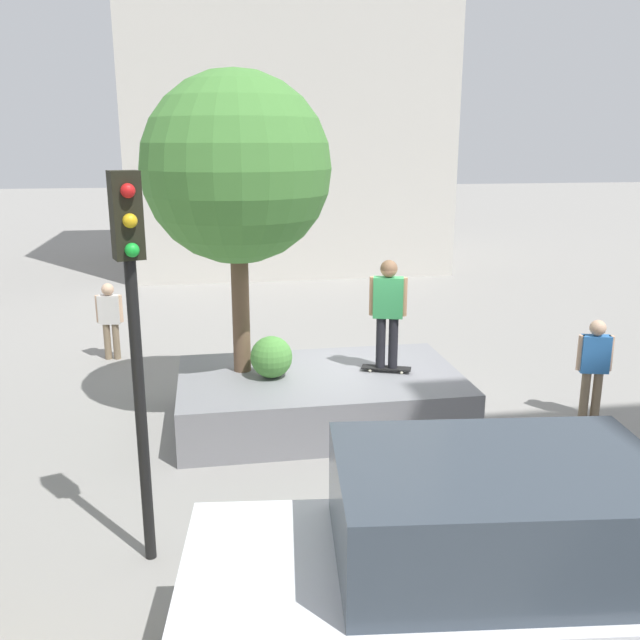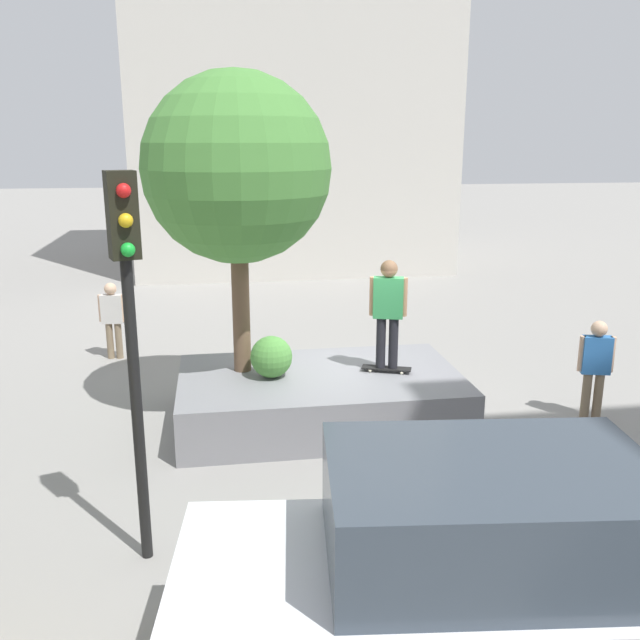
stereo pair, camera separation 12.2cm
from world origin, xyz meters
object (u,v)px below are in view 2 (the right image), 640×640
object	(u,v)px
planter_ledge	(320,397)
traffic_light_corner	(129,305)
bystander_watching	(596,363)
pedestrian_crossing	(112,315)
plaza_tree	(237,169)
skateboarder	(388,307)
police_car	(465,581)
skateboard	(386,368)

from	to	relation	value
planter_ledge	traffic_light_corner	world-z (taller)	traffic_light_corner
bystander_watching	pedestrian_crossing	size ratio (longest dim) A/B	1.03
planter_ledge	plaza_tree	size ratio (longest dim) A/B	0.96
planter_ledge	traffic_light_corner	bearing A→B (deg)	54.24
traffic_light_corner	pedestrian_crossing	xyz separation A→B (m)	(1.31, -7.36, -1.93)
skateboarder	bystander_watching	bearing A→B (deg)	170.78
pedestrian_crossing	skateboarder	bearing A→B (deg)	140.47
pedestrian_crossing	bystander_watching	bearing A→B (deg)	150.98
skateboarder	police_car	xyz separation A→B (m)	(0.81, 5.71, -0.84)
skateboard	skateboarder	xyz separation A→B (m)	(0.00, 0.00, 1.04)
skateboarder	pedestrian_crossing	xyz separation A→B (m)	(4.85, -4.01, -0.97)
skateboard	police_car	xyz separation A→B (m)	(0.81, 5.71, 0.19)
skateboarder	traffic_light_corner	size ratio (longest dim) A/B	0.42
plaza_tree	skateboard	size ratio (longest dim) A/B	5.70
bystander_watching	traffic_light_corner	bearing A→B (deg)	22.22
skateboarder	bystander_watching	world-z (taller)	skateboarder
plaza_tree	pedestrian_crossing	distance (m)	5.36
police_car	bystander_watching	size ratio (longest dim) A/B	2.79
skateboarder	bystander_watching	xyz separation A→B (m)	(-3.34, 0.54, -0.94)
plaza_tree	bystander_watching	xyz separation A→B (m)	(-5.65, 1.00, -3.07)
bystander_watching	plaza_tree	bearing A→B (deg)	-9.99
skateboarder	bystander_watching	size ratio (longest dim) A/B	1.06
skateboard	pedestrian_crossing	bearing A→B (deg)	-39.53
pedestrian_crossing	plaza_tree	bearing A→B (deg)	125.64
planter_ledge	traffic_light_corner	size ratio (longest dim) A/B	1.08
skateboard	bystander_watching	world-z (taller)	bystander_watching
plaza_tree	skateboarder	distance (m)	3.17
planter_ledge	traffic_light_corner	xyz separation A→B (m)	(2.46, 3.42, 2.46)
plaza_tree	traffic_light_corner	bearing A→B (deg)	71.96
planter_ledge	plaza_tree	bearing A→B (deg)	-17.68
plaza_tree	bystander_watching	world-z (taller)	plaza_tree
skateboarder	bystander_watching	distance (m)	3.52
skateboarder	traffic_light_corner	xyz separation A→B (m)	(3.55, 3.36, 0.96)
skateboarder	skateboard	bearing A→B (deg)	0.00
traffic_light_corner	plaza_tree	bearing A→B (deg)	-108.04
planter_ledge	skateboard	xyz separation A→B (m)	(-1.09, 0.06, 0.46)
skateboard	traffic_light_corner	bearing A→B (deg)	43.42
skateboard	pedestrian_crossing	xyz separation A→B (m)	(4.85, -4.01, 0.07)
police_car	traffic_light_corner	world-z (taller)	traffic_light_corner
police_car	skateboard	bearing A→B (deg)	-98.12
police_car	traffic_light_corner	bearing A→B (deg)	-40.68
police_car	plaza_tree	bearing A→B (deg)	-76.38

